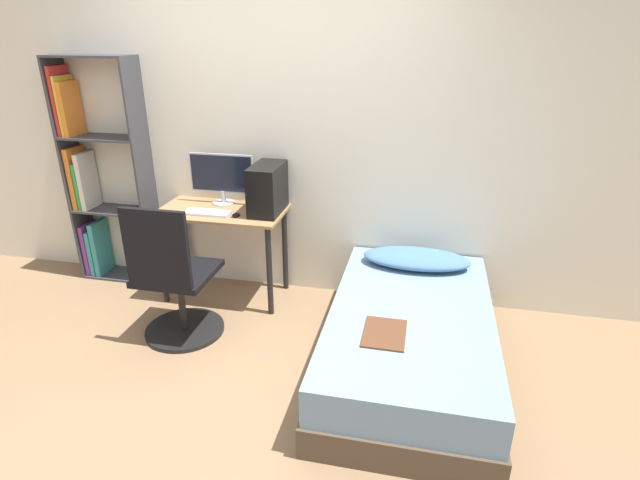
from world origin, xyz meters
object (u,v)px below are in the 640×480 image
at_px(office_chair, 175,288).
at_px(keyboard, 208,213).
at_px(bookshelf, 96,181).
at_px(pc_tower, 267,189).
at_px(bed, 409,338).
at_px(monitor, 222,176).

distance_m(office_chair, keyboard, 0.65).
relative_size(bookshelf, pc_tower, 4.67).
bearing_deg(pc_tower, bed, -30.99).
height_order(monitor, keyboard, monitor).
distance_m(office_chair, bed, 1.61).
xyz_separation_m(bookshelf, keyboard, (1.09, -0.23, -0.11)).
bearing_deg(keyboard, pc_tower, 18.71).
relative_size(monitor, keyboard, 1.48).
relative_size(monitor, pc_tower, 1.32).
relative_size(office_chair, keyboard, 2.89).
bearing_deg(keyboard, monitor, 85.73).
bearing_deg(office_chair, bed, 0.15).
height_order(monitor, pc_tower, monitor).
bearing_deg(bed, monitor, 152.58).
height_order(keyboard, pc_tower, pc_tower).
relative_size(bed, monitor, 3.46).
distance_m(bookshelf, office_chair, 1.39).
xyz_separation_m(keyboard, pc_tower, (0.43, 0.15, 0.17)).
distance_m(keyboard, pc_tower, 0.48).
bearing_deg(monitor, keyboard, -94.27).
relative_size(bed, keyboard, 5.13).
xyz_separation_m(bookshelf, pc_tower, (1.52, -0.09, 0.06)).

